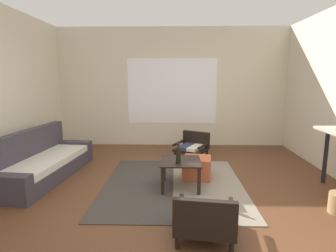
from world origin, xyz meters
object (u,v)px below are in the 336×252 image
Objects in this scene: couch at (41,163)px; glass_bottle at (178,155)px; coffee_table at (180,166)px; ottoman_orange at (197,168)px; armchair_striped_foreground at (205,218)px; armchair_by_window at (193,145)px.

couch is 7.31× the size of glass_bottle.
ottoman_orange is (0.27, 0.40, -0.16)m from coffee_table.
armchair_striped_foreground is 1.65× the size of ottoman_orange.
armchair_striped_foreground reaches higher than coffee_table.
ottoman_orange is (-0.01, -1.25, -0.05)m from armchair_by_window.
armchair_by_window is (2.49, 1.30, -0.02)m from couch.
armchair_by_window is 2.70× the size of glass_bottle.
armchair_by_window is (0.28, 1.65, -0.11)m from coffee_table.
coffee_table is 1.68m from armchair_by_window.
glass_bottle is (-0.25, 1.15, 0.31)m from armchair_striped_foreground.
ottoman_orange is at bearing 0.98° from couch.
armchair_by_window is 1.82m from glass_bottle.
glass_bottle reaches higher than coffee_table.
armchair_by_window reaches higher than coffee_table.
coffee_table is 2.07× the size of glass_bottle.
couch is at bearing 167.71° from glass_bottle.
armchair_by_window is at bearing 80.29° from coffee_table.
armchair_striped_foreground is at bearing -80.41° from coffee_table.
armchair_by_window is at bearing 88.66° from armchair_striped_foreground.
glass_bottle is at bearing -105.97° from coffee_table.
couch reaches higher than coffee_table.
glass_bottle is (2.17, -0.47, 0.30)m from couch.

